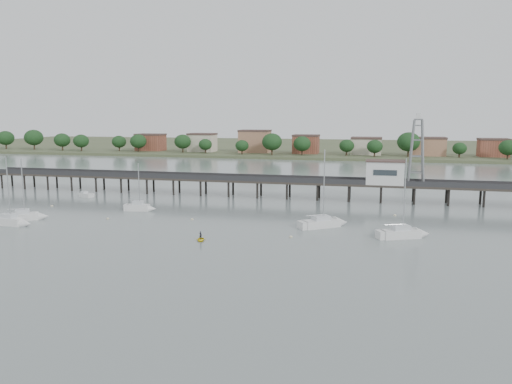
% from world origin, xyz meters
% --- Properties ---
extents(ground_plane, '(500.00, 500.00, 0.00)m').
position_xyz_m(ground_plane, '(0.00, 0.00, 0.00)').
color(ground_plane, slate).
rests_on(ground_plane, ground).
extents(pier, '(150.00, 5.00, 5.50)m').
position_xyz_m(pier, '(0.00, 60.00, 3.79)').
color(pier, '#2D2823').
rests_on(pier, ground).
extents(pier_building, '(8.40, 5.40, 5.30)m').
position_xyz_m(pier_building, '(25.00, 60.00, 6.67)').
color(pier_building, silver).
rests_on(pier_building, ground).
extents(lattice_tower, '(3.20, 3.20, 15.50)m').
position_xyz_m(lattice_tower, '(31.50, 60.00, 11.10)').
color(lattice_tower, slate).
rests_on(lattice_tower, ground).
extents(sailboat_d, '(8.21, 5.42, 13.19)m').
position_xyz_m(sailboat_d, '(28.38, 27.09, 0.64)').
color(sailboat_d, silver).
rests_on(sailboat_d, ground).
extents(sailboat_a, '(6.89, 5.86, 11.77)m').
position_xyz_m(sailboat_a, '(-38.53, 24.50, 0.65)').
color(sailboat_a, silver).
rests_on(sailboat_a, ground).
extents(sailboat_b, '(6.07, 2.43, 9.99)m').
position_xyz_m(sailboat_b, '(-22.41, 37.57, 0.66)').
color(sailboat_b, silver).
rests_on(sailboat_b, ground).
extents(sailboat_c, '(8.33, 7.06, 14.05)m').
position_xyz_m(sailboat_c, '(15.41, 32.04, 0.64)').
color(sailboat_c, silver).
rests_on(sailboat_c, ground).
extents(sailboat_f, '(7.73, 2.79, 12.59)m').
position_xyz_m(sailboat_f, '(-37.96, 19.98, 0.65)').
color(sailboat_f, silver).
rests_on(sailboat_f, ground).
extents(white_tender, '(4.07, 2.89, 1.46)m').
position_xyz_m(white_tender, '(-43.08, 50.30, 0.45)').
color(white_tender, silver).
rests_on(white_tender, ground).
extents(yellow_dinghy, '(1.75, 0.96, 2.36)m').
position_xyz_m(yellow_dinghy, '(-2.59, 17.55, 0.00)').
color(yellow_dinghy, yellow).
rests_on(yellow_dinghy, ground).
extents(dinghy_occupant, '(0.75, 1.30, 0.29)m').
position_xyz_m(dinghy_occupant, '(-2.59, 17.55, 0.00)').
color(dinghy_occupant, black).
rests_on(dinghy_occupant, ground).
extents(mooring_buoys, '(89.72, 22.27, 0.39)m').
position_xyz_m(mooring_buoys, '(0.96, 31.53, 0.08)').
color(mooring_buoys, beige).
rests_on(mooring_buoys, ground).
extents(far_shore, '(500.00, 170.00, 10.40)m').
position_xyz_m(far_shore, '(0.36, 239.58, 0.95)').
color(far_shore, '#475133').
rests_on(far_shore, ground).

